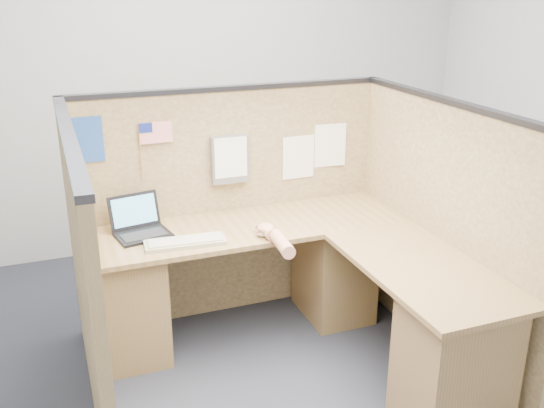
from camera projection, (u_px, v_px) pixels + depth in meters
name	position (u px, v px, depth m)	size (l,w,h in m)	color
floor	(289.00, 390.00, 3.36)	(5.00, 5.00, 0.00)	#20252E
wall_back	(184.00, 79.00, 4.85)	(5.00, 5.00, 0.00)	#AFB1B5
cubicle_partitions	(262.00, 234.00, 3.47)	(2.06, 1.83, 1.53)	brown
l_desk	(300.00, 298.00, 3.54)	(1.95, 1.75, 0.73)	brown
laptop	(141.00, 224.00, 3.57)	(0.34, 0.34, 0.22)	black
keyboard	(185.00, 242.00, 3.42)	(0.47, 0.19, 0.03)	gray
mouse	(266.00, 232.00, 3.53)	(0.12, 0.07, 0.05)	silver
hand_forearm	(277.00, 239.00, 3.40)	(0.12, 0.41, 0.09)	tan
blue_poster	(85.00, 140.00, 3.48)	(0.20, 0.00, 0.27)	#214697
american_flag	(152.00, 135.00, 3.59)	(0.20, 0.01, 0.35)	olive
file_holder	(230.00, 159.00, 3.81)	(0.24, 0.05, 0.30)	slate
paper_left	(298.00, 157.00, 4.01)	(0.23, 0.00, 0.29)	white
paper_right	(330.00, 145.00, 4.06)	(0.23, 0.00, 0.29)	white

